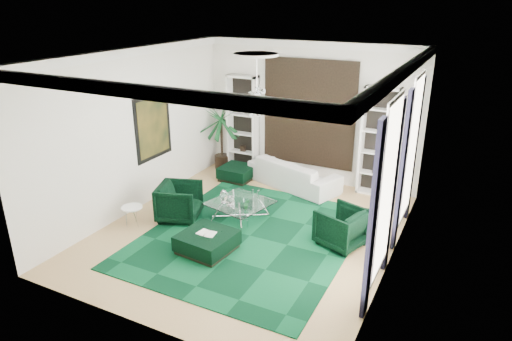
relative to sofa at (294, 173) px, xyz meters
The scene contains 30 objects.
floor 2.83m from the sofa, 87.46° to the right, with size 6.00×7.00×0.02m, color tan.
ceiling 4.43m from the sofa, 87.46° to the right, with size 6.00×7.00×0.02m, color white.
wall_back 1.69m from the sofa, 80.12° to the left, with size 6.00×0.02×3.80m, color white.
wall_front 6.49m from the sofa, 88.87° to the right, with size 6.00×0.02×3.80m, color white.
wall_left 4.30m from the sofa, 135.89° to the right, with size 0.02×7.00×3.80m, color white.
wall_right 4.47m from the sofa, 41.76° to the right, with size 0.02×7.00×3.80m, color white.
crown_molding 4.35m from the sofa, 87.46° to the right, with size 6.00×7.00×0.18m, color white, non-canonical shape.
ceiling_medallion 4.22m from the sofa, 87.16° to the right, with size 0.90×0.90×0.05m, color white.
tapestry 1.67m from the sofa, 79.39° to the left, with size 2.50×0.06×2.80m, color black.
shelving_left 2.16m from the sofa, 164.34° to the left, with size 0.90×0.38×2.80m, color white, non-canonical shape.
shelving_right 2.37m from the sofa, 13.87° to the left, with size 0.90×0.38×2.80m, color white, non-canonical shape.
painting 3.89m from the sofa, 142.32° to the right, with size 0.04×1.30×1.60m, color black.
window_near 5.07m from the sofa, 49.90° to the right, with size 0.03×1.10×2.90m, color white.
curtain_near_a 5.58m from the sofa, 55.49° to the right, with size 0.07×0.30×3.25m, color black.
curtain_near_b 4.43m from the sofa, 43.46° to the right, with size 0.07×0.30×3.25m, color black.
window_far 3.70m from the sofa, 22.63° to the right, with size 0.03×1.10×2.90m, color white.
curtain_far_a 3.93m from the sofa, 34.02° to the right, with size 0.07×0.30×3.25m, color black.
curtain_far_b 3.37m from the sofa, ahead, with size 0.07×0.30×3.25m, color black.
rug 3.06m from the sofa, 85.38° to the right, with size 4.20×5.00×0.02m, color black.
sofa is the anchor object (origin of this frame).
armchair_left 3.40m from the sofa, 117.91° to the right, with size 0.92×0.94×0.86m, color black.
armchair_right 3.24m from the sofa, 49.94° to the right, with size 0.87×0.90×0.82m, color black.
coffee_table 2.41m from the sofa, 98.28° to the right, with size 1.23×1.23×0.42m, color white, non-canonical shape.
ottoman_side 1.63m from the sofa, behind, with size 0.87×0.87×0.39m, color black.
ottoman_front 3.97m from the sofa, 93.54° to the right, with size 1.00×1.00×0.40m, color black.
book 3.96m from the sofa, 93.54° to the right, with size 0.37×0.25×0.03m, color white.
side_table 4.43m from the sofa, 121.86° to the right, with size 0.47×0.47×0.45m, color white.
palm 2.62m from the sofa, behind, with size 1.52×1.52×2.44m, color #114820, non-canonical shape.
chandelier 3.56m from the sofa, 86.23° to the right, with size 0.71×0.71×0.64m, color white, non-canonical shape.
table_plant 2.65m from the sofa, 90.83° to the right, with size 0.13×0.11×0.24m, color #114820.
Camera 1 is at (4.15, -7.91, 4.82)m, focal length 32.00 mm.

